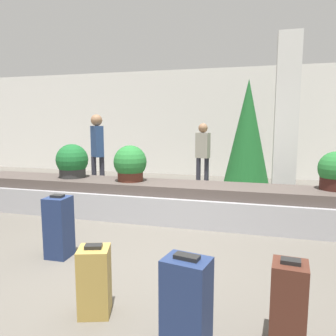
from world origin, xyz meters
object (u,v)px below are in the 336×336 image
Objects in this scene: potted_plant_0 at (72,162)px; potted_plant_2 at (336,171)px; suitcase_4 at (288,304)px; suitcase_3 at (95,281)px; decorated_tree at (247,133)px; suitcase_1 at (186,302)px; pillar at (286,123)px; potted_plant_1 at (130,164)px; traveler_0 at (97,147)px; traveler_1 at (203,150)px; suitcase_2 at (59,227)px.

potted_plant_2 is at bearing 0.91° from potted_plant_0.
potted_plant_2 is at bearing 78.59° from suitcase_4.
suitcase_4 is at bearing -17.34° from suitcase_3.
suitcase_4 is 0.25× the size of decorated_tree.
decorated_tree is at bearing 61.06° from suitcase_3.
pillar is at bearing 88.83° from suitcase_1.
pillar reaches higher than potted_plant_2.
suitcase_1 is 3.50m from potted_plant_1.
traveler_0 reaches higher than traveler_1.
suitcase_2 is 1.17× the size of suitcase_4.
potted_plant_2 is 3.48m from traveler_1.
pillar is at bearing 157.96° from traveler_1.
traveler_1 reaches higher than suitcase_3.
suitcase_1 is 2.14m from suitcase_2.
potted_plant_0 is at bearing -162.95° from pillar.
potted_plant_0 is 4.41m from potted_plant_2.
suitcase_4 is (2.53, -0.94, -0.06)m from suitcase_2.
potted_plant_2 reaches higher than suitcase_1.
suitcase_2 is (-2.74, -3.11, -1.23)m from pillar.
traveler_1 is at bearing 72.85° from potted_plant_1.
traveler_1 is at bearing 174.59° from decorated_tree.
suitcase_3 is at bearing 157.14° from traveler_0.
potted_plant_2 is at bearing -59.86° from decorated_tree.
potted_plant_2 is at bearing 29.37° from suitcase_2.
potted_plant_0 is (-3.75, -1.15, -0.70)m from pillar.
pillar is at bearing 47.17° from suitcase_2.
traveler_0 reaches higher than suitcase_4.
potted_plant_0 reaches higher than suitcase_4.
traveler_0 reaches higher than suitcase_1.
decorated_tree is (1.04, -0.10, 0.44)m from traveler_1.
traveler_0 reaches higher than potted_plant_2.
suitcase_3 is at bearing -73.70° from potted_plant_1.
traveler_0 reaches higher than potted_plant_0.
decorated_tree is (3.02, 2.46, 0.48)m from potted_plant_0.
decorated_tree is at bearing 119.03° from pillar.
suitcase_4 is at bearing -39.29° from potted_plant_0.
pillar reaches higher than traveler_0.
pillar is at bearing 25.24° from potted_plant_1.
pillar is 2.36m from traveler_1.
suitcase_2 reaches higher than suitcase_4.
potted_plant_2 is (0.87, 2.97, 0.57)m from suitcase_4.
traveler_1 is at bearing 76.44° from suitcase_2.
potted_plant_1 is 0.24× the size of decorated_tree.
potted_plant_0 is 3.93m from decorated_tree.
decorated_tree reaches higher than traveler_0.
traveler_1 is (-0.85, 5.66, 0.62)m from suitcase_1.
suitcase_3 is 1.54m from suitcase_4.
potted_plant_0 is 1.33m from traveler_0.
suitcase_2 reaches higher than suitcase_1.
suitcase_2 is at bearing 94.48° from traveler_1.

